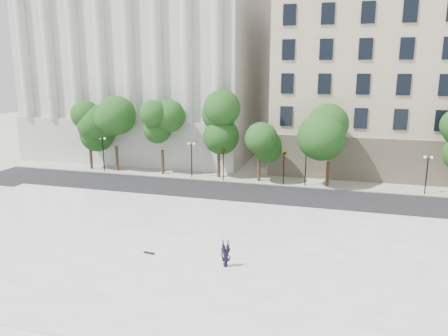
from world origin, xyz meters
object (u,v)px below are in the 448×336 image
Objects in this scene: traffic_light_west at (223,149)px; skateboard at (149,253)px; person_lying at (226,263)px; traffic_light_east at (284,151)px.

skateboard is (0.79, -20.94, -3.19)m from traffic_light_west.
person_lying is 2.31× the size of skateboard.
traffic_light_west is 21.19m from skateboard.
person_lying is at bearing 2.75° from skateboard.
traffic_light_east reaches higher than skateboard.
traffic_light_east is 21.65m from person_lying.
person_lying is at bearing -73.87° from traffic_light_west.
traffic_light_east is at bearing 82.02° from skateboard.
traffic_light_west is at bearing 180.00° from traffic_light_east.
traffic_light_east reaches higher than traffic_light_west.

